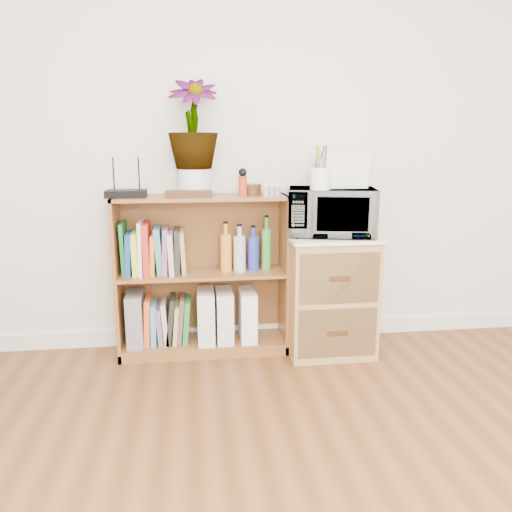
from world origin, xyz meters
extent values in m
cube|color=white|center=(0.00, 2.24, 0.05)|extent=(4.00, 0.02, 0.10)
cube|color=brown|center=(-0.35, 2.10, 0.47)|extent=(1.00, 0.30, 0.95)
cube|color=#9E7542|center=(0.40, 2.02, 0.35)|extent=(0.50, 0.45, 0.70)
imported|color=silver|center=(0.40, 2.02, 0.86)|extent=(0.55, 0.43, 0.27)
cylinder|color=white|center=(0.31, 1.92, 1.05)|extent=(0.11, 0.11, 0.12)
cube|color=white|center=(0.47, 2.07, 1.09)|extent=(0.25, 0.21, 0.20)
cube|color=black|center=(-0.77, 2.08, 0.97)|extent=(0.22, 0.15, 0.04)
imported|color=silver|center=(-0.49, 2.07, 0.97)|extent=(0.13, 0.13, 0.03)
cylinder|color=silver|center=(-0.38, 2.12, 1.03)|extent=(0.18, 0.18, 0.15)
imported|color=#327D38|center=(-0.38, 2.12, 1.35)|extent=(0.28, 0.28, 0.50)
cube|color=#341D0E|center=(-0.42, 2.00, 0.97)|extent=(0.26, 0.06, 0.04)
cylinder|color=#B33216|center=(-0.11, 2.06, 1.01)|extent=(0.05, 0.05, 0.11)
cylinder|color=#341B0E|center=(-0.05, 2.11, 0.98)|extent=(0.11, 0.11, 0.06)
cube|color=pink|center=(0.05, 2.01, 0.98)|extent=(0.10, 0.04, 0.05)
cube|color=gray|center=(-0.75, 2.10, 0.23)|extent=(0.09, 0.25, 0.31)
cube|color=silver|center=(-0.34, 2.09, 0.23)|extent=(0.10, 0.25, 0.32)
cube|color=silver|center=(-0.23, 2.09, 0.22)|extent=(0.10, 0.25, 0.31)
cube|color=white|center=(-0.08, 2.09, 0.22)|extent=(0.10, 0.24, 0.30)
cube|color=#1D6E2A|center=(-0.80, 2.10, 0.65)|extent=(0.03, 0.20, 0.30)
cube|color=navy|center=(-0.77, 2.10, 0.62)|extent=(0.04, 0.20, 0.25)
cube|color=#F1F238|center=(-0.73, 2.10, 0.62)|extent=(0.04, 0.20, 0.25)
cube|color=silver|center=(-0.70, 2.10, 0.65)|extent=(0.03, 0.20, 0.31)
cube|color=red|center=(-0.67, 2.10, 0.65)|extent=(0.04, 0.20, 0.30)
cube|color=orange|center=(-0.63, 2.10, 0.62)|extent=(0.03, 0.20, 0.23)
cube|color=teal|center=(-0.60, 2.10, 0.63)|extent=(0.05, 0.20, 0.27)
cube|color=slate|center=(-0.56, 2.10, 0.63)|extent=(0.04, 0.20, 0.27)
cube|color=beige|center=(-0.53, 2.10, 0.62)|extent=(0.03, 0.20, 0.24)
cube|color=#262626|center=(-0.49, 2.10, 0.63)|extent=(0.04, 0.20, 0.26)
cube|color=tan|center=(-0.46, 2.10, 0.62)|extent=(0.03, 0.20, 0.25)
cylinder|color=orange|center=(-0.21, 2.10, 0.64)|extent=(0.07, 0.07, 0.29)
cylinder|color=silver|center=(-0.13, 2.10, 0.64)|extent=(0.07, 0.07, 0.27)
cylinder|color=#2436AC|center=(-0.05, 2.10, 0.63)|extent=(0.07, 0.07, 0.26)
cylinder|color=green|center=(0.03, 2.10, 0.66)|extent=(0.06, 0.06, 0.32)
cube|color=#EF572A|center=(-0.68, 2.10, 0.21)|extent=(0.05, 0.19, 0.28)
cube|color=teal|center=(-0.65, 2.10, 0.19)|extent=(0.04, 0.19, 0.25)
cube|color=slate|center=(-0.61, 2.10, 0.18)|extent=(0.04, 0.19, 0.23)
cube|color=#CAAB9D|center=(-0.58, 2.10, 0.20)|extent=(0.04, 0.19, 0.25)
cube|color=black|center=(-0.55, 2.10, 0.21)|extent=(0.06, 0.19, 0.28)
cube|color=#AAAF51|center=(-0.52, 2.10, 0.19)|extent=(0.05, 0.19, 0.24)
cube|color=brown|center=(-0.49, 2.10, 0.21)|extent=(0.05, 0.19, 0.28)
cube|color=#217C36|center=(-0.46, 2.10, 0.20)|extent=(0.05, 0.19, 0.27)
camera|label=1|loc=(-0.40, -0.79, 1.25)|focal=35.00mm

